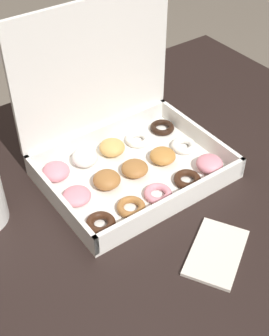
% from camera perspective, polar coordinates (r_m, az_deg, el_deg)
% --- Properties ---
extents(dining_table, '(1.10, 0.86, 0.77)m').
position_cam_1_polar(dining_table, '(0.86, -0.04, -10.78)').
color(dining_table, black).
rests_on(dining_table, ground_plane).
extents(donut_box, '(0.31, 0.24, 0.29)m').
position_cam_1_polar(donut_box, '(0.83, -1.72, 3.46)').
color(donut_box, silver).
rests_on(donut_box, dining_table).
extents(paper_napkin, '(0.14, 0.12, 0.01)m').
position_cam_1_polar(paper_napkin, '(0.73, 9.94, -10.11)').
color(paper_napkin, silver).
rests_on(paper_napkin, dining_table).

